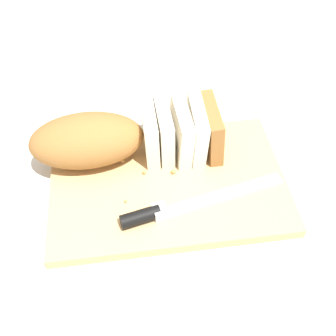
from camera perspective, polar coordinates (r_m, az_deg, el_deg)
The scene contains 8 objects.
ground_plane at distance 0.64m, azimuth 0.00°, elevation -2.87°, with size 3.00×3.00×0.00m, color beige.
cutting_board at distance 0.63m, azimuth 0.00°, elevation -2.33°, with size 0.38×0.24×0.02m, color tan.
bread_loaf at distance 0.63m, azimuth -6.88°, elevation 4.66°, with size 0.32×0.12×0.09m.
bread_knife at distance 0.58m, azimuth -0.41°, elevation -6.28°, with size 0.26×0.09×0.02m.
crumb_near_knife at distance 0.65m, azimuth -6.80°, elevation 1.13°, with size 0.01×0.01×0.01m, color tan.
crumb_near_loaf at distance 0.63m, azimuth -3.53°, elevation -0.65°, with size 0.01×0.01×0.01m, color tan.
crumb_stray_left at distance 0.63m, azimuth 0.79°, elevation -0.55°, with size 0.01×0.01×0.01m, color tan.
crumb_stray_right at distance 0.60m, azimuth -6.29°, elevation -4.91°, with size 0.00×0.00×0.00m, color tan.
Camera 1 is at (-0.04, -0.38, 0.51)m, focal length 41.11 mm.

